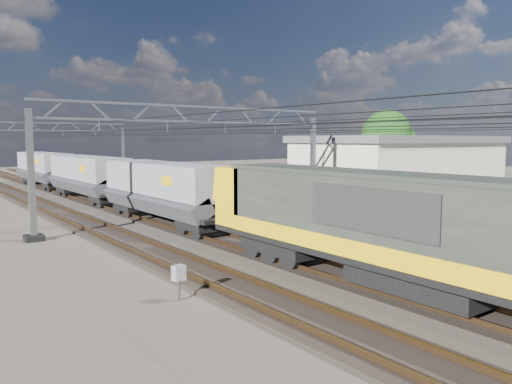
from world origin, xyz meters
TOP-DOWN VIEW (x-y plane):
  - ground at (0.00, 0.00)m, footprint 160.00×160.00m
  - track_outer_west at (-6.00, 0.00)m, footprint 2.60×140.00m
  - track_loco at (-2.00, 0.00)m, footprint 2.60×140.00m
  - track_inner_east at (2.00, 0.00)m, footprint 2.60×140.00m
  - track_outer_east at (6.00, 0.00)m, footprint 2.60×140.00m
  - catenary_gantry_mid at (0.00, 4.00)m, footprint 19.90×0.90m
  - catenary_gantry_far at (0.00, 40.00)m, footprint 19.90×0.90m
  - overhead_wires at (0.00, 8.00)m, footprint 12.03×140.00m
  - locomotive at (-2.00, -13.32)m, footprint 2.76×21.10m
  - hopper_wagon_lead at (-2.00, 4.37)m, footprint 3.38×13.00m
  - hopper_wagon_mid at (-2.00, 18.57)m, footprint 3.38×13.00m
  - hopper_wagon_third at (-2.00, 32.77)m, footprint 3.38×13.00m
  - trackside_cabinet at (-8.04, -8.74)m, footprint 0.41×0.33m
  - industrial_shed at (22.00, 6.00)m, footprint 18.60×10.60m
  - tree_far at (30.32, 13.79)m, footprint 5.99×5.59m

SIDE VIEW (x-z plane):
  - ground at x=0.00m, z-range 0.00..0.00m
  - track_outer_west at x=-6.00m, z-range -0.08..0.22m
  - track_loco at x=-2.00m, z-range -0.08..0.22m
  - track_inner_east at x=2.00m, z-range -0.08..0.22m
  - track_outer_east at x=6.00m, z-range -0.08..0.22m
  - trackside_cabinet at x=-8.04m, z-range 0.29..1.43m
  - hopper_wagon_lead at x=-2.00m, z-range 0.60..3.86m
  - hopper_wagon_mid at x=-2.00m, z-range 0.60..3.86m
  - hopper_wagon_third at x=-2.00m, z-range 0.60..3.86m
  - locomotive at x=-2.00m, z-range 0.52..4.14m
  - industrial_shed at x=22.00m, z-range 0.03..5.43m
  - catenary_gantry_mid at x=0.00m, z-range 0.35..7.46m
  - catenary_gantry_far at x=0.00m, z-range 0.35..7.46m
  - tree_far at x=30.32m, z-range 1.16..9.54m
  - overhead_wires at x=0.00m, z-range 5.48..6.02m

